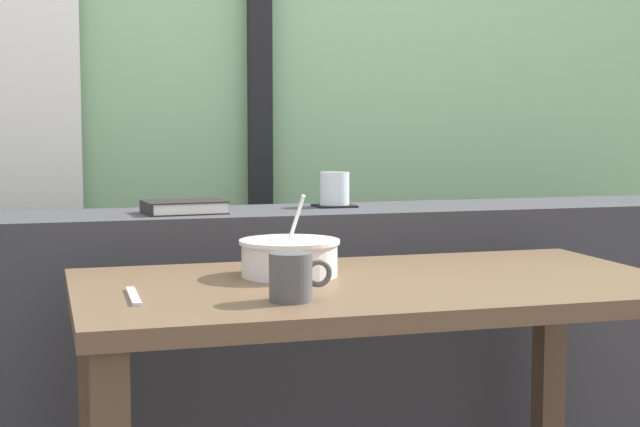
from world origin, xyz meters
TOP-DOWN VIEW (x-y plane):
  - window_divider_post at (0.02, 1.16)m, footprint 0.07×0.05m
  - dark_console_ledge at (0.00, 0.55)m, footprint 2.80×0.33m
  - breakfast_table at (-0.01, -0.03)m, footprint 1.18×0.65m
  - coaster_square at (0.09, 0.59)m, footprint 0.10×0.10m
  - juice_glass at (0.09, 0.59)m, footprint 0.08×0.08m
  - closed_book at (-0.31, 0.52)m, footprint 0.20×0.15m
  - soup_bowl at (-0.16, 0.07)m, footprint 0.20×0.20m
  - fork_utensil at (-0.49, -0.09)m, footprint 0.02×0.17m
  - ceramic_mug at (-0.23, -0.20)m, footprint 0.11×0.08m

SIDE VIEW (x-z plane):
  - dark_console_ledge at x=0.00m, z-range 0.00..0.78m
  - breakfast_table at x=-0.01m, z-range 0.24..0.93m
  - fork_utensil at x=-0.49m, z-range 0.69..0.70m
  - soup_bowl at x=-0.16m, z-range 0.65..0.81m
  - ceramic_mug at x=-0.23m, z-range 0.69..0.78m
  - coaster_square at x=0.09m, z-range 0.78..0.79m
  - closed_book at x=-0.31m, z-range 0.78..0.81m
  - juice_glass at x=0.09m, z-range 0.78..0.87m
  - window_divider_post at x=0.02m, z-range 0.00..2.60m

